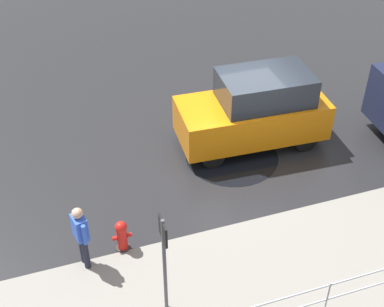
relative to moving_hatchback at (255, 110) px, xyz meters
name	(u,v)px	position (x,y,z in m)	size (l,w,h in m)	color
ground_plane	(240,149)	(0.46, 0.22, -1.03)	(60.00, 60.00, 0.00)	black
kerb_strip	(316,263)	(0.46, 4.42, -1.01)	(24.00, 3.20, 0.04)	gray
moving_hatchback	(255,110)	(0.00, 0.00, 0.00)	(3.98, 1.89, 2.06)	orange
fire_hydrant	(122,236)	(4.23, 2.72, -0.63)	(0.42, 0.31, 0.80)	red
pedestrian	(81,233)	(5.06, 2.91, -0.07)	(0.32, 0.56, 1.62)	blue
sign_post	(164,253)	(3.77, 4.47, 0.55)	(0.07, 0.44, 2.40)	#4C4C51
puddle_patch	(232,157)	(0.79, 0.46, -1.02)	(2.45, 2.45, 0.01)	black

